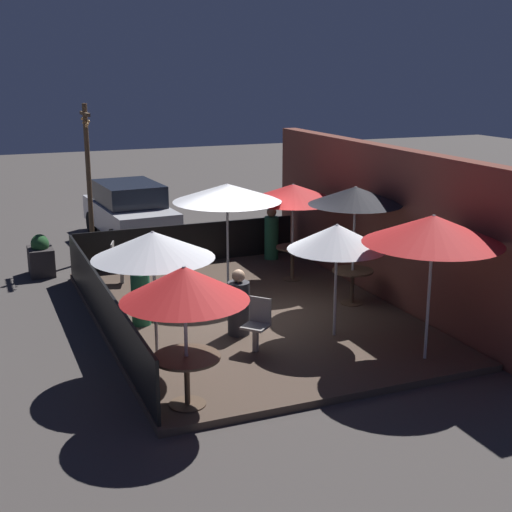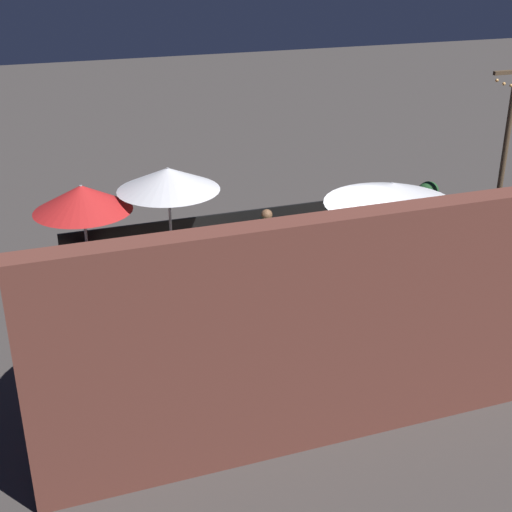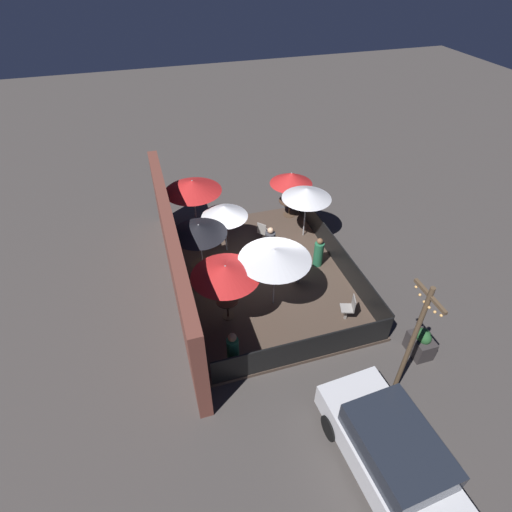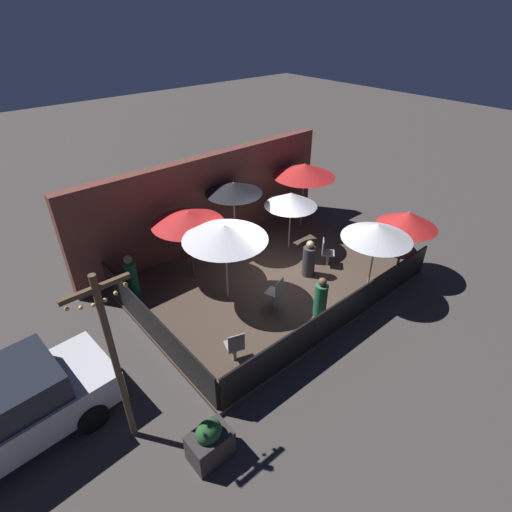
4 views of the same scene
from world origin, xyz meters
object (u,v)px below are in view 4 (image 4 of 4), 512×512
object	(u,v)px
patron_2	(131,277)
planter_box	(210,442)
patio_umbrella_0	(233,188)
parked_car_0	(1,415)
patio_chair_0	(326,252)
patio_umbrella_2	(408,219)
patio_chair_1	(276,292)
dining_table_1	(192,258)
dining_table_2	(400,254)
patio_umbrella_5	(291,199)
patron_1	(321,299)
patron_0	(309,260)
patio_umbrella_3	(304,170)
patio_umbrella_6	(225,233)
dining_table_0	(235,234)
patio_chair_2	(235,346)
patio_umbrella_4	(378,232)
light_post	(114,357)
patio_umbrella_1	(188,218)

from	to	relation	value
patron_2	planter_box	world-z (taller)	patron_2
patio_umbrella_0	patron_2	size ratio (longest dim) A/B	1.83
patio_umbrella_0	parked_car_0	bearing A→B (deg)	-160.03
patio_chair_0	parked_car_0	world-z (taller)	parked_car_0
patio_umbrella_2	patio_chair_1	world-z (taller)	patio_umbrella_2
dining_table_1	dining_table_2	size ratio (longest dim) A/B	0.80
patio_chair_1	planter_box	size ratio (longest dim) A/B	0.95
patio_umbrella_0	patio_umbrella_5	size ratio (longest dim) A/B	1.18
patron_1	patron_2	bearing A→B (deg)	-169.08
patron_0	patron_2	distance (m)	5.24
patio_umbrella_0	patron_0	size ratio (longest dim) A/B	1.99
patio_umbrella_3	patio_umbrella_6	size ratio (longest dim) A/B	1.05
patio_umbrella_0	parked_car_0	size ratio (longest dim) A/B	0.57
patio_umbrella_5	dining_table_1	bearing A→B (deg)	167.32
patio_umbrella_5	dining_table_0	size ratio (longest dim) A/B	2.47
patio_umbrella_5	patron_1	world-z (taller)	patio_umbrella_5
dining_table_2	patio_chair_2	bearing A→B (deg)	176.97
patio_chair_0	parked_car_0	bearing A→B (deg)	-131.01
dining_table_0	patio_chair_1	xyz separation A→B (m)	(-1.11, -3.21, -0.04)
patio_umbrella_0	patio_umbrella_2	xyz separation A→B (m)	(3.05, -4.39, -0.41)
patio_umbrella_4	patio_chair_0	bearing A→B (deg)	86.93
patio_umbrella_5	patio_umbrella_4	bearing A→B (deg)	-89.38
patio_umbrella_3	patio_umbrella_6	xyz separation A→B (m)	(-4.76, -1.70, -0.07)
patio_umbrella_3	patron_0	size ratio (longest dim) A/B	2.00
patio_umbrella_2	dining_table_0	world-z (taller)	patio_umbrella_2
patio_umbrella_3	patio_umbrella_2	bearing A→B (deg)	-88.34
patio_chair_1	planter_box	bearing A→B (deg)	104.02
patio_umbrella_2	patio_chair_0	world-z (taller)	patio_umbrella_2
patio_umbrella_0	patio_umbrella_3	world-z (taller)	patio_umbrella_3
patio_umbrella_4	patio_umbrella_5	bearing A→B (deg)	90.62
patio_umbrella_5	patron_2	xyz separation A→B (m)	(-5.24, 1.06, -1.20)
patio_umbrella_0	patio_umbrella_3	distance (m)	2.94
dining_table_1	light_post	xyz separation A→B (m)	(-3.85, -3.77, 1.47)
patio_umbrella_2	patio_chair_0	xyz separation A→B (m)	(-1.49, 1.69, -1.31)
patio_umbrella_2	patio_umbrella_4	world-z (taller)	patio_umbrella_4
patio_umbrella_3	patron_1	bearing A→B (deg)	-130.43
patio_umbrella_3	dining_table_1	bearing A→B (deg)	-178.72
light_post	parked_car_0	world-z (taller)	light_post
patio_umbrella_5	planter_box	size ratio (longest dim) A/B	2.07
patio_umbrella_3	patron_0	distance (m)	3.67
patio_umbrella_6	planter_box	size ratio (longest dim) A/B	2.35
patio_umbrella_1	dining_table_2	world-z (taller)	patio_umbrella_1
patio_umbrella_5	patio_umbrella_6	world-z (taller)	patio_umbrella_6
patio_chair_0	patio_chair_1	distance (m)	2.71
patio_umbrella_5	patio_chair_1	xyz separation A→B (m)	(-2.53, -2.04, -1.29)
patio_umbrella_3	patron_2	bearing A→B (deg)	178.47
patio_chair_1	patron_0	distance (m)	1.90
patio_umbrella_4	patron_2	distance (m)	6.95
patron_1	patio_chair_2	bearing A→B (deg)	-121.93
patio_umbrella_1	dining_table_1	size ratio (longest dim) A/B	2.84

